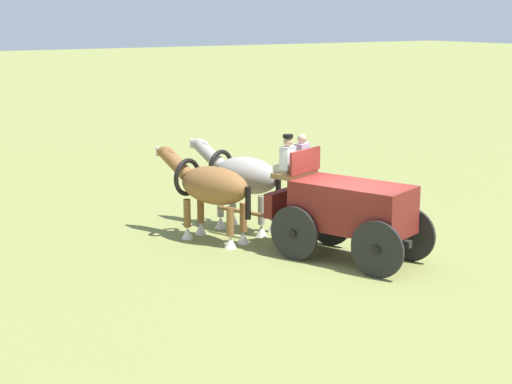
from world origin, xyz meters
TOP-DOWN VIEW (x-y plane):
  - ground_plane at (0.00, 0.00)m, footprint 220.00×220.00m
  - show_wagon at (0.15, 0.06)m, footprint 5.61×2.80m
  - draft_horse_near at (3.23, 1.91)m, footprint 2.95×1.60m
  - draft_horse_off at (3.68, 0.69)m, footprint 2.90×1.58m

SIDE VIEW (x-z plane):
  - ground_plane at x=0.00m, z-range 0.00..0.00m
  - show_wagon at x=0.15m, z-range -0.18..2.65m
  - draft_horse_near at x=3.23m, z-range 0.25..2.49m
  - draft_horse_off at x=3.68m, z-range 0.26..2.56m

